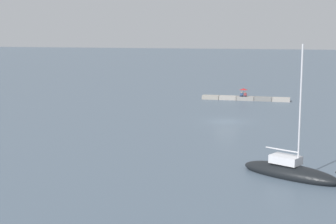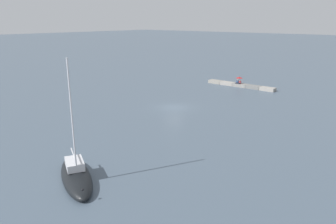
% 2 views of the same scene
% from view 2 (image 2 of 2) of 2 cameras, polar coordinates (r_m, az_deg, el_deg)
% --- Properties ---
extents(ground_plane, '(500.00, 500.00, 0.00)m').
position_cam_2_polar(ground_plane, '(46.21, 1.08, 0.79)').
color(ground_plane, '#475666').
extents(seawall_pier, '(13.34, 1.44, 0.59)m').
position_cam_2_polar(seawall_pier, '(62.00, 12.59, 4.62)').
color(seawall_pier, gray).
rests_on(seawall_pier, ground_plane).
extents(person_seated_maroon_left, '(0.49, 0.66, 0.73)m').
position_cam_2_polar(person_seated_maroon_left, '(61.72, 12.49, 5.10)').
color(person_seated_maroon_left, '#1E2333').
rests_on(person_seated_maroon_left, seawall_pier).
extents(person_seated_blue_right, '(0.49, 0.66, 0.73)m').
position_cam_2_polar(person_seated_blue_right, '(62.02, 12.06, 5.18)').
color(person_seated_blue_right, '#1E2333').
rests_on(person_seated_blue_right, seawall_pier).
extents(umbrella_open_red, '(1.26, 1.26, 1.28)m').
position_cam_2_polar(umbrella_open_red, '(61.90, 12.43, 5.94)').
color(umbrella_open_red, black).
rests_on(umbrella_open_red, seawall_pier).
extents(sailboat_black_mid, '(7.75, 5.33, 9.97)m').
position_cam_2_polar(sailboat_black_mid, '(26.79, -15.85, -10.69)').
color(sailboat_black_mid, black).
rests_on(sailboat_black_mid, ground_plane).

